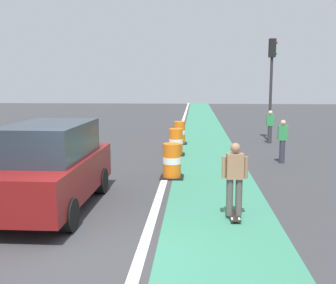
{
  "coord_description": "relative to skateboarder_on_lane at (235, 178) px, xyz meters",
  "views": [
    {
      "loc": [
        1.82,
        -6.68,
        2.98
      ],
      "look_at": [
        0.97,
        6.0,
        1.1
      ],
      "focal_mm": 43.31,
      "sensor_mm": 36.0,
      "label": 1
    }
  ],
  "objects": [
    {
      "name": "bike_lane_strip",
      "position": [
        -0.29,
        10.0,
        -0.91
      ],
      "size": [
        2.5,
        80.0,
        0.01
      ],
      "primitive_type": "cube",
      "color": "#387F60",
      "rests_on": "ground"
    },
    {
      "name": "parked_suv_nearest",
      "position": [
        -4.22,
        0.41,
        0.12
      ],
      "size": [
        1.93,
        4.6,
        2.04
      ],
      "color": "maroon",
      "rests_on": "ground"
    },
    {
      "name": "pedestrian_crossing",
      "position": [
        2.8,
        11.36,
        -0.05
      ],
      "size": [
        0.34,
        0.2,
        1.61
      ],
      "color": "#33333D",
      "rests_on": "ground"
    },
    {
      "name": "traffic_barrel_front",
      "position": [
        -1.58,
        3.74,
        -0.38
      ],
      "size": [
        0.73,
        0.73,
        1.09
      ],
      "color": "orange",
      "rests_on": "ground"
    },
    {
      "name": "ground_plane",
      "position": [
        -2.69,
        -2.0,
        -0.91
      ],
      "size": [
        100.0,
        100.0,
        0.0
      ],
      "primitive_type": "plane",
      "color": "#38383A"
    },
    {
      "name": "traffic_barrel_mid",
      "position": [
        -1.65,
        7.8,
        -0.38
      ],
      "size": [
        0.73,
        0.73,
        1.09
      ],
      "color": "orange",
      "rests_on": "ground"
    },
    {
      "name": "lane_divider_stripe",
      "position": [
        -1.79,
        10.0,
        -0.91
      ],
      "size": [
        0.2,
        80.0,
        0.01
      ],
      "primitive_type": "cube",
      "color": "silver",
      "rests_on": "ground"
    },
    {
      "name": "traffic_barrel_back",
      "position": [
        -1.62,
        10.87,
        -0.38
      ],
      "size": [
        0.73,
        0.73,
        1.09
      ],
      "color": "orange",
      "rests_on": "ground"
    },
    {
      "name": "traffic_light_corner",
      "position": [
        2.91,
        12.07,
        2.59
      ],
      "size": [
        0.41,
        0.32,
        5.1
      ],
      "color": "#2D2D2D",
      "rests_on": "ground"
    },
    {
      "name": "skateboarder_on_lane",
      "position": [
        0.0,
        0.0,
        0.0
      ],
      "size": [
        0.57,
        0.81,
        1.69
      ],
      "color": "black",
      "rests_on": "ground"
    },
    {
      "name": "pedestrian_waiting",
      "position": [
        2.36,
        6.36,
        -0.05
      ],
      "size": [
        0.34,
        0.2,
        1.61
      ],
      "color": "#33333D",
      "rests_on": "ground"
    }
  ]
}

